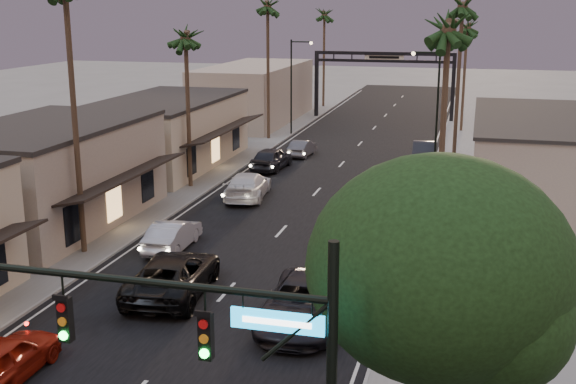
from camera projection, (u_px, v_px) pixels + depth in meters
The scene contains 29 objects.
ground at pixel (326, 182), 50.92m from camera, with size 200.00×200.00×0.00m, color slate.
road at pixel (339, 167), 55.60m from camera, with size 14.00×120.00×0.02m, color black.
sidewalk_left at pixel (249, 144), 64.48m from camera, with size 5.00×92.00×0.12m, color slate.
sidewalk_right at pixel (468, 155), 59.80m from camera, with size 5.00×92.00×0.12m, color slate.
storefront_mid at pixel (48, 177), 40.33m from camera, with size 8.00×14.00×5.50m, color gray.
storefront_far at pixel (166, 134), 55.38m from camera, with size 8.00×16.00×5.00m, color #C2B294.
storefront_dist at pixel (255, 93), 76.78m from camera, with size 8.00×20.00×6.00m, color gray.
building_right at pixel (537, 157), 46.84m from camera, with size 8.00×18.00×5.00m, color gray.
traffic_signal at pixel (239, 361), 14.54m from camera, with size 8.51×0.22×7.80m.
corner_tree at pixel (442, 277), 16.61m from camera, with size 6.20×6.20×8.80m.
arch at pixel (384, 68), 77.62m from camera, with size 15.20×0.40×7.27m.
streetlight_right at pixel (434, 101), 52.56m from camera, with size 2.13×0.30×9.00m.
streetlight_left at pixel (294, 79), 68.15m from camera, with size 2.13×0.30×9.00m.
palm_lc at pixel (185, 31), 46.68m from camera, with size 3.20×3.20×12.20m.
palm_ld at pixel (268, 2), 63.98m from camera, with size 3.20×3.20×14.20m.
palm_ra at pixel (449, 20), 30.96m from camera, with size 3.20×3.20×13.20m.
palm_rb at pixel (463, 0), 49.44m from camera, with size 3.20×3.20×14.20m.
palm_rc at pixel (467, 23), 68.65m from camera, with size 3.20×3.20×12.20m.
palm_far at pixel (324, 11), 85.68m from camera, with size 3.20×3.20×13.20m.
oncoming_red at pixel (3, 359), 23.65m from camera, with size 1.89×4.69×1.60m, color maroon.
oncoming_pickup at pixel (173, 275), 30.84m from camera, with size 2.95×6.40×1.78m, color black.
oncoming_silver at pixel (173, 235), 36.63m from camera, with size 1.60×4.58×1.51m, color #A7A7AC.
oncoming_white at pixel (248, 185), 46.39m from camera, with size 2.35×5.77×1.68m, color silver.
oncoming_dgrey at pixel (271, 158), 54.55m from camera, with size 2.03×5.04×1.72m, color black.
oncoming_grey_far at pixel (302, 148), 59.48m from camera, with size 1.41×4.05×1.34m, color #4D4C51.
curbside_near at pixel (303, 303), 27.96m from camera, with size 2.90×6.28×1.75m, color black.
curbside_black at pixel (384, 251), 34.07m from camera, with size 2.23×5.48×1.59m, color black.
curbside_grey at pixel (385, 218), 39.38m from camera, with size 1.96×4.87×1.66m, color #55545A.
curbside_far at pixel (424, 153), 56.63m from camera, with size 1.78×5.10×1.68m, color black.
Camera 1 is at (10.02, -8.53, 12.03)m, focal length 45.00 mm.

